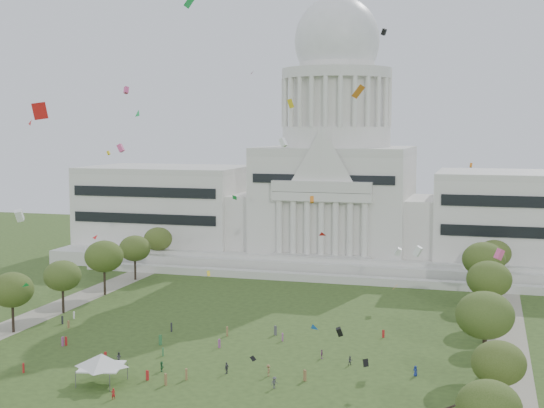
# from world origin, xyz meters

# --- Properties ---
(ground) EXTENTS (400.00, 400.00, 0.00)m
(ground) POSITION_xyz_m (0.00, 0.00, 0.00)
(ground) COLOR #31461B
(ground) RESTS_ON ground
(capitol) EXTENTS (160.00, 64.50, 91.30)m
(capitol) POSITION_xyz_m (0.00, 113.59, 22.30)
(capitol) COLOR silver
(capitol) RESTS_ON ground
(path_left) EXTENTS (8.00, 160.00, 0.04)m
(path_left) POSITION_xyz_m (-48.00, 30.00, 0.02)
(path_left) COLOR gray
(path_left) RESTS_ON ground
(path_right) EXTENTS (8.00, 160.00, 0.04)m
(path_right) POSITION_xyz_m (48.00, 30.00, 0.02)
(path_right) COLOR gray
(path_right) RESTS_ON ground
(row_tree_r_0) EXTENTS (7.67, 7.67, 10.91)m
(row_tree_r_0) POSITION_xyz_m (44.94, -19.59, 7.75)
(row_tree_r_0) COLOR black
(row_tree_r_0) RESTS_ON ground
(row_tree_r_1) EXTENTS (7.58, 7.58, 10.78)m
(row_tree_r_1) POSITION_xyz_m (46.22, -1.75, 7.66)
(row_tree_r_1) COLOR black
(row_tree_r_1) RESTS_ON ground
(row_tree_l_2) EXTENTS (8.42, 8.42, 11.97)m
(row_tree_l_2) POSITION_xyz_m (-45.04, 17.30, 8.51)
(row_tree_l_2) COLOR black
(row_tree_l_2) RESTS_ON ground
(row_tree_r_2) EXTENTS (9.55, 9.55, 13.58)m
(row_tree_r_2) POSITION_xyz_m (44.17, 17.44, 9.66)
(row_tree_r_2) COLOR black
(row_tree_r_2) RESTS_ON ground
(row_tree_l_3) EXTENTS (8.12, 8.12, 11.55)m
(row_tree_l_3) POSITION_xyz_m (-44.09, 33.92, 8.21)
(row_tree_l_3) COLOR black
(row_tree_l_3) RESTS_ON ground
(row_tree_r_3) EXTENTS (7.01, 7.01, 9.98)m
(row_tree_r_3) POSITION_xyz_m (44.40, 34.48, 7.08)
(row_tree_r_3) COLOR black
(row_tree_r_3) RESTS_ON ground
(row_tree_l_4) EXTENTS (9.29, 9.29, 13.21)m
(row_tree_l_4) POSITION_xyz_m (-44.08, 52.42, 9.39)
(row_tree_l_4) COLOR black
(row_tree_l_4) RESTS_ON ground
(row_tree_r_4) EXTENTS (9.19, 9.19, 13.06)m
(row_tree_r_4) POSITION_xyz_m (44.76, 50.04, 9.29)
(row_tree_r_4) COLOR black
(row_tree_r_4) RESTS_ON ground
(row_tree_l_5) EXTENTS (8.33, 8.33, 11.85)m
(row_tree_l_5) POSITION_xyz_m (-45.22, 71.01, 8.42)
(row_tree_l_5) COLOR black
(row_tree_l_5) RESTS_ON ground
(row_tree_r_5) EXTENTS (9.82, 9.82, 13.96)m
(row_tree_r_5) POSITION_xyz_m (43.49, 70.19, 9.93)
(row_tree_r_5) COLOR black
(row_tree_r_5) RESTS_ON ground
(row_tree_l_6) EXTENTS (8.19, 8.19, 11.64)m
(row_tree_l_6) POSITION_xyz_m (-46.87, 89.14, 8.27)
(row_tree_l_6) COLOR black
(row_tree_l_6) RESTS_ON ground
(row_tree_r_6) EXTENTS (8.42, 8.42, 11.97)m
(row_tree_r_6) POSITION_xyz_m (45.96, 88.13, 8.51)
(row_tree_r_6) COLOR black
(row_tree_r_6) RESTS_ON ground
(event_tent) EXTENTS (10.47, 10.47, 4.94)m
(event_tent) POSITION_xyz_m (-13.55, -4.69, 3.83)
(event_tent) COLOR #4C4C4C
(event_tent) RESTS_ON ground
(person_0) EXTENTS (0.97, 0.82, 1.70)m
(person_0) POSITION_xyz_m (33.58, 12.67, 0.85)
(person_0) COLOR navy
(person_0) RESTS_ON ground
(person_2) EXTENTS (0.89, 0.75, 1.57)m
(person_2) POSITION_xyz_m (22.42, 15.27, 0.78)
(person_2) COLOR #4C4C51
(person_2) RESTS_ON ground
(person_3) EXTENTS (0.83, 1.31, 1.88)m
(person_3) POSITION_xyz_m (10.63, 6.00, 0.94)
(person_3) COLOR olive
(person_3) RESTS_ON ground
(person_4) EXTENTS (0.85, 1.24, 1.94)m
(person_4) POSITION_xyz_m (3.75, 5.22, 0.97)
(person_4) COLOR #4C4C51
(person_4) RESTS_ON ground
(person_5) EXTENTS (1.44, 1.67, 1.72)m
(person_5) POSITION_xyz_m (-6.96, 3.34, 0.86)
(person_5) COLOR #33723F
(person_5) RESTS_ON ground
(person_7) EXTENTS (0.73, 0.77, 1.69)m
(person_7) POSITION_xyz_m (-8.51, -10.48, 0.85)
(person_7) COLOR #B21E1E
(person_7) RESTS_ON ground
(person_8) EXTENTS (0.92, 0.59, 1.85)m
(person_8) POSITION_xyz_m (-16.00, 5.60, 0.92)
(person_8) COLOR #4C4C51
(person_8) RESTS_ON ground
(person_9) EXTENTS (1.20, 1.32, 1.84)m
(person_9) POSITION_xyz_m (13.19, 0.69, 0.92)
(person_9) COLOR #4C4C51
(person_9) RESTS_ON ground
(person_10) EXTENTS (0.74, 1.04, 1.61)m
(person_10) POSITION_xyz_m (16.99, 17.52, 0.80)
(person_10) COLOR #994C8C
(person_10) RESTS_ON ground
(distant_crowd) EXTENTS (68.00, 39.86, 1.91)m
(distant_crowd) POSITION_xyz_m (-14.39, 13.00, 0.85)
(distant_crowd) COLOR #994C8C
(distant_crowd) RESTS_ON ground
(kite_swarm) EXTENTS (92.51, 98.17, 61.81)m
(kite_swarm) POSITION_xyz_m (3.65, 13.60, 28.54)
(kite_swarm) COLOR orange
(kite_swarm) RESTS_ON ground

